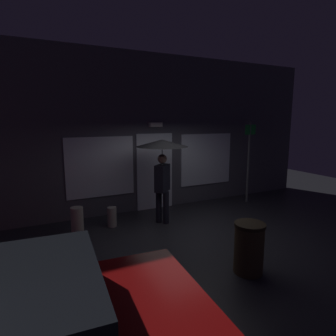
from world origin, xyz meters
TOP-DOWN VIEW (x-y plane):
  - ground_plane at (0.00, 0.00)m, footprint 18.00×18.00m
  - building_facade at (0.00, 2.35)m, footprint 10.95×0.48m
  - person_with_umbrella at (-0.32, 0.99)m, footprint 1.27×1.27m
  - street_sign_post at (2.89, 1.49)m, footprint 0.40×0.07m
  - sidewalk_bollard at (-1.53, 1.31)m, footprint 0.22×0.22m
  - sidewalk_bollard_2 at (-2.38, 1.10)m, footprint 0.27×0.27m
  - trash_bin at (0.00, -1.80)m, footprint 0.52×0.52m

SIDE VIEW (x-z plane):
  - ground_plane at x=0.00m, z-range 0.00..0.00m
  - sidewalk_bollard at x=-1.53m, z-range 0.00..0.48m
  - sidewalk_bollard_2 at x=-2.38m, z-range 0.00..0.66m
  - trash_bin at x=0.00m, z-range 0.00..0.88m
  - street_sign_post at x=2.89m, z-range 0.16..2.70m
  - person_with_umbrella at x=-0.32m, z-range 0.65..2.77m
  - building_facade at x=0.00m, z-range -0.02..4.38m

